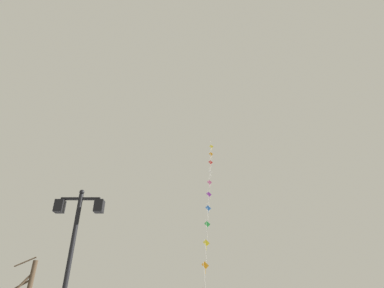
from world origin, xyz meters
TOP-DOWN VIEW (x-y plane):
  - twin_lantern_lamp_post at (-3.27, 9.72)m, footprint 1.55×0.28m
  - kite_train at (1.57, 21.91)m, footprint 1.83×12.58m

SIDE VIEW (x-z plane):
  - twin_lantern_lamp_post at x=-3.27m, z-range 0.96..5.98m
  - kite_train at x=1.57m, z-range 0.31..16.94m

